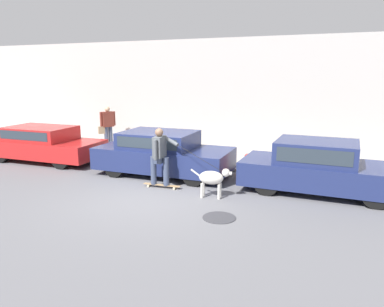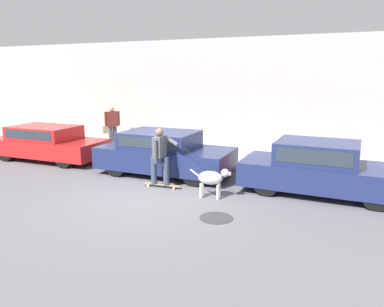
{
  "view_description": "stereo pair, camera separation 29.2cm",
  "coord_description": "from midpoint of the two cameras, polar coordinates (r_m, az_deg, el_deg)",
  "views": [
    {
      "loc": [
        4.46,
        -7.78,
        3.04
      ],
      "look_at": [
        0.67,
        1.19,
        0.95
      ],
      "focal_mm": 35.0,
      "sensor_mm": 36.0,
      "label": 1
    },
    {
      "loc": [
        4.73,
        -7.67,
        3.04
      ],
      "look_at": [
        0.67,
        1.19,
        0.95
      ],
      "focal_mm": 35.0,
      "sensor_mm": 36.0,
      "label": 2
    }
  ],
  "objects": [
    {
      "name": "manhole_cover",
      "position": [
        8.16,
        3.14,
        -9.73
      ],
      "size": [
        0.72,
        0.72,
        0.01
      ],
      "color": "#38383D",
      "rests_on": "ground_plane"
    },
    {
      "name": "pedestrian_with_bag",
      "position": [
        15.55,
        -13.27,
        4.28
      ],
      "size": [
        0.49,
        0.64,
        1.65
      ],
      "rotation": [
        0.0,
        0.0,
        2.54
      ],
      "color": "#3D4760",
      "rests_on": "sidewalk_curb"
    },
    {
      "name": "parked_car_0",
      "position": [
        14.22,
        -22.23,
        1.36
      ],
      "size": [
        4.2,
        1.87,
        1.22
      ],
      "rotation": [
        0.0,
        0.0,
        0.04
      ],
      "color": "black",
      "rests_on": "ground_plane"
    },
    {
      "name": "back_wall",
      "position": [
        14.29,
        4.17,
        8.53
      ],
      "size": [
        32.0,
        0.3,
        4.31
      ],
      "color": "#B2ADA8",
      "rests_on": "ground_plane"
    },
    {
      "name": "parked_car_1",
      "position": [
        11.41,
        -5.22,
        -0.04
      ],
      "size": [
        4.13,
        1.93,
        1.32
      ],
      "rotation": [
        0.0,
        0.0,
        0.03
      ],
      "color": "black",
      "rests_on": "ground_plane"
    },
    {
      "name": "ground_plane",
      "position": [
        9.49,
        -7.45,
        -6.69
      ],
      "size": [
        36.0,
        36.0,
        0.0
      ],
      "primitive_type": "plane",
      "color": "slate"
    },
    {
      "name": "fire_hydrant",
      "position": [
        11.4,
        7.69,
        -1.61
      ],
      "size": [
        0.18,
        0.18,
        0.68
      ],
      "color": "red",
      "rests_on": "ground_plane"
    },
    {
      "name": "sidewalk_curb",
      "position": [
        13.32,
        2.14,
        -0.86
      ],
      "size": [
        30.0,
        2.38,
        0.1
      ],
      "color": "#A39E93",
      "rests_on": "ground_plane"
    },
    {
      "name": "parked_car_2",
      "position": [
        10.14,
        18.17,
        -2.17
      ],
      "size": [
        4.06,
        1.73,
        1.36
      ],
      "rotation": [
        0.0,
        0.0,
        0.0
      ],
      "color": "black",
      "rests_on": "ground_plane"
    },
    {
      "name": "dog",
      "position": [
        9.29,
        2.26,
        -3.78
      ],
      "size": [
        1.04,
        0.43,
        0.76
      ],
      "rotation": [
        0.0,
        0.0,
        0.16
      ],
      "color": "beige",
      "rests_on": "ground_plane"
    },
    {
      "name": "skateboarder",
      "position": [
        10.02,
        -5.74,
        -0.17
      ],
      "size": [
        2.4,
        0.65,
        1.63
      ],
      "rotation": [
        0.0,
        0.0,
        0.08
      ],
      "color": "beige",
      "rests_on": "ground_plane"
    }
  ]
}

